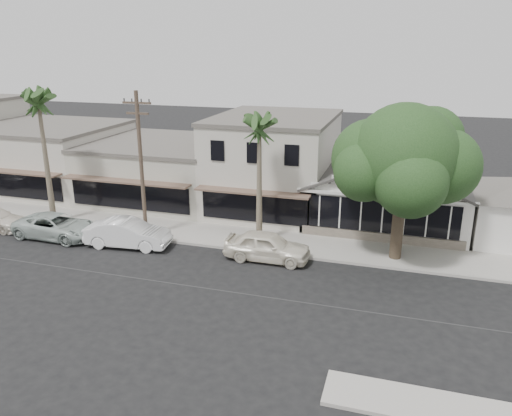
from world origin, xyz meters
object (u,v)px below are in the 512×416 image
(utility_pole, at_px, (141,163))
(car_0, at_px, (267,246))
(car_1, at_px, (128,233))
(shade_tree, at_px, (403,158))
(car_2, at_px, (57,226))

(utility_pole, height_order, car_0, utility_pole)
(car_1, bearing_deg, shade_tree, -85.37)
(utility_pole, relative_size, shade_tree, 1.03)
(utility_pole, relative_size, car_2, 1.68)
(shade_tree, bearing_deg, car_2, -171.93)
(car_0, bearing_deg, car_1, 93.48)
(car_0, distance_m, shade_tree, 8.68)
(utility_pole, bearing_deg, shade_tree, 5.15)
(car_0, xyz_separation_m, car_1, (-8.44, -0.53, 0.01))
(car_1, distance_m, shade_tree, 16.24)
(car_0, bearing_deg, utility_pole, 82.95)
(utility_pole, bearing_deg, car_2, -164.09)
(car_1, height_order, car_2, car_1)
(car_0, distance_m, car_2, 13.45)
(car_1, xyz_separation_m, shade_tree, (15.21, 2.85, 4.90))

